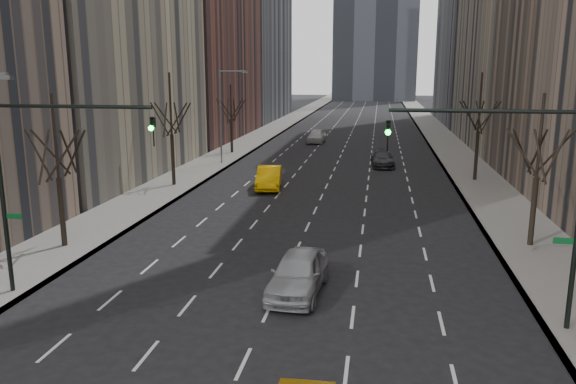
% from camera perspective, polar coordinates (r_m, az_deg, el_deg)
% --- Properties ---
extents(sidewalk_left, '(4.50, 320.00, 0.15)m').
position_cam_1_polar(sidewalk_left, '(79.94, -2.57, 5.85)').
color(sidewalk_left, slate).
rests_on(sidewalk_left, ground).
extents(sidewalk_right, '(4.50, 320.00, 0.15)m').
position_cam_1_polar(sidewalk_right, '(78.71, 15.25, 5.33)').
color(sidewalk_right, slate).
rests_on(sidewalk_right, ground).
extents(tree_lw_b, '(3.36, 3.50, 7.82)m').
position_cam_1_polar(tree_lw_b, '(30.79, -22.25, 1.33)').
color(tree_lw_b, black).
rests_on(tree_lw_b, ground).
extents(tree_lw_c, '(3.36, 3.50, 8.74)m').
position_cam_1_polar(tree_lw_c, '(44.99, -11.71, 5.62)').
color(tree_lw_c, black).
rests_on(tree_lw_c, ground).
extents(tree_lw_d, '(3.36, 3.50, 7.36)m').
position_cam_1_polar(tree_lw_d, '(62.10, -5.78, 7.16)').
color(tree_lw_d, black).
rests_on(tree_lw_d, ground).
extents(tree_rw_b, '(3.36, 3.50, 7.82)m').
position_cam_1_polar(tree_rw_b, '(31.28, 23.91, 1.35)').
color(tree_rw_b, black).
rests_on(tree_rw_b, ground).
extents(tree_rw_c, '(3.36, 3.50, 8.74)m').
position_cam_1_polar(tree_rw_c, '(48.68, 18.74, 5.71)').
color(tree_rw_c, black).
rests_on(tree_rw_c, ground).
extents(traffic_mast_left, '(6.69, 0.39, 8.00)m').
position_cam_1_polar(traffic_mast_left, '(23.97, -24.06, 2.57)').
color(traffic_mast_left, black).
rests_on(traffic_mast_left, ground).
extents(traffic_mast_right, '(6.69, 0.39, 8.00)m').
position_cam_1_polar(traffic_mast_right, '(20.72, 23.37, 1.24)').
color(traffic_mast_right, black).
rests_on(traffic_mast_right, ground).
extents(streetlight_far, '(2.83, 0.22, 9.00)m').
position_cam_1_polar(streetlight_far, '(54.91, -6.54, 8.62)').
color(streetlight_far, slate).
rests_on(streetlight_far, ground).
extents(silver_sedan_ahead, '(2.35, 5.17, 1.72)m').
position_cam_1_polar(silver_sedan_ahead, '(23.48, 1.04, -8.24)').
color(silver_sedan_ahead, '#93969A').
rests_on(silver_sedan_ahead, ground).
extents(far_taxi, '(2.46, 5.40, 1.72)m').
position_cam_1_polar(far_taxi, '(43.78, -1.92, 1.47)').
color(far_taxi, '#FFB405').
rests_on(far_taxi, ground).
extents(far_suv_grey, '(2.43, 5.19, 1.46)m').
position_cam_1_polar(far_suv_grey, '(54.60, 9.59, 3.35)').
color(far_suv_grey, '#323237').
rests_on(far_suv_grey, ground).
extents(far_car_white, '(2.29, 5.07, 1.69)m').
position_cam_1_polar(far_car_white, '(71.57, 2.92, 5.70)').
color(far_car_white, silver).
rests_on(far_car_white, ground).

